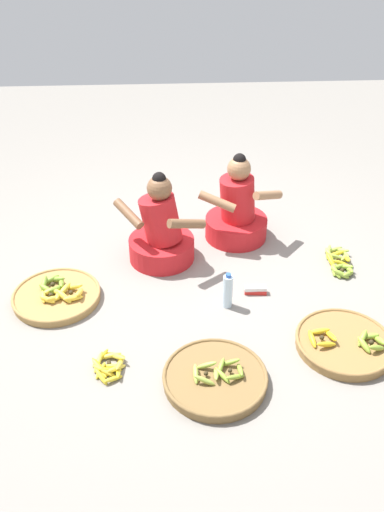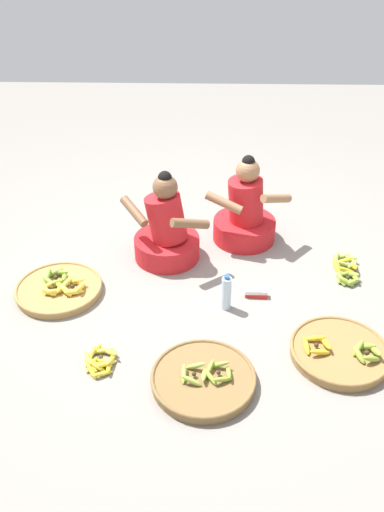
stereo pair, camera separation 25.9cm
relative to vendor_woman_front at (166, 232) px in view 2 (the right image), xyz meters
name	(u,v)px [view 2 (the right image)]	position (x,y,z in m)	size (l,w,h in m)	color
ground_plane	(193,279)	(0.21, -0.30, -0.24)	(10.00, 10.00, 0.00)	gray
vendor_woman_front	(166,232)	(0.00, 0.00, 0.00)	(0.71, 0.56, 0.75)	red
vendor_woman_behind	(245,214)	(0.63, 0.29, 0.00)	(0.71, 0.52, 0.76)	red
banana_basket_near_vendor	(340,351)	(1.17, -1.09, -0.20)	(0.63, 0.63, 0.14)	olive
banana_basket_mid_right	(59,288)	(-0.76, -0.49, -0.20)	(0.63, 0.63, 0.13)	#A87F47
banana_basket_mid_left	(203,379)	(0.30, -1.34, -0.20)	(0.63, 0.63, 0.13)	brown
loose_bananas_front_center	(101,360)	(-0.34, -1.19, -0.21)	(0.23, 0.29, 0.08)	yellow
loose_bananas_back_center	(346,269)	(1.40, -0.17, -0.21)	(0.23, 0.44, 0.10)	#9EB747
water_bottle	(226,293)	(0.46, -0.63, -0.11)	(0.07, 0.07, 0.28)	silver
packet_carton_stack	(256,293)	(0.68, -0.50, -0.21)	(0.16, 0.06, 0.06)	red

